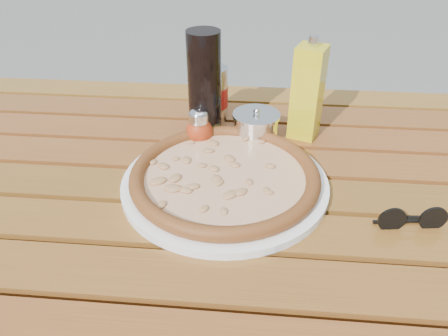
# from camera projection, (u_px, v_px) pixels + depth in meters

# --- Properties ---
(table) EXTENTS (1.40, 0.90, 0.75)m
(table) POSITION_uv_depth(u_px,v_px,m) (223.00, 222.00, 0.81)
(table) COLOR #33180B
(table) RESTS_ON ground
(plate) EXTENTS (0.47, 0.47, 0.01)m
(plate) POSITION_uv_depth(u_px,v_px,m) (225.00, 183.00, 0.77)
(plate) COLOR white
(plate) RESTS_ON table
(pizza) EXTENTS (0.45, 0.45, 0.03)m
(pizza) POSITION_uv_depth(u_px,v_px,m) (225.00, 176.00, 0.76)
(pizza) COLOR beige
(pizza) RESTS_ON plate
(pepper_shaker) EXTENTS (0.06, 0.06, 0.08)m
(pepper_shaker) POSITION_uv_depth(u_px,v_px,m) (199.00, 129.00, 0.87)
(pepper_shaker) COLOR #B93815
(pepper_shaker) RESTS_ON table
(oregano_shaker) EXTENTS (0.06, 0.06, 0.08)m
(oregano_shaker) POSITION_uv_depth(u_px,v_px,m) (208.00, 120.00, 0.89)
(oregano_shaker) COLOR #363A17
(oregano_shaker) RESTS_ON table
(dark_bottle) EXTENTS (0.07, 0.07, 0.22)m
(dark_bottle) POSITION_uv_depth(u_px,v_px,m) (205.00, 87.00, 0.86)
(dark_bottle) COLOR black
(dark_bottle) RESTS_ON table
(soda_can) EXTENTS (0.07, 0.07, 0.12)m
(soda_can) POSITION_uv_depth(u_px,v_px,m) (213.00, 95.00, 0.95)
(soda_can) COLOR silver
(soda_can) RESTS_ON table
(olive_oil_cruet) EXTENTS (0.07, 0.07, 0.21)m
(olive_oil_cruet) POSITION_uv_depth(u_px,v_px,m) (308.00, 92.00, 0.87)
(olive_oil_cruet) COLOR gold
(olive_oil_cruet) RESTS_ON table
(parmesan_tin) EXTENTS (0.12, 0.12, 0.07)m
(parmesan_tin) POSITION_uv_depth(u_px,v_px,m) (256.00, 126.00, 0.89)
(parmesan_tin) COLOR silver
(parmesan_tin) RESTS_ON table
(sunglasses) EXTENTS (0.11, 0.04, 0.04)m
(sunglasses) POSITION_uv_depth(u_px,v_px,m) (412.00, 219.00, 0.67)
(sunglasses) COLOR black
(sunglasses) RESTS_ON table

